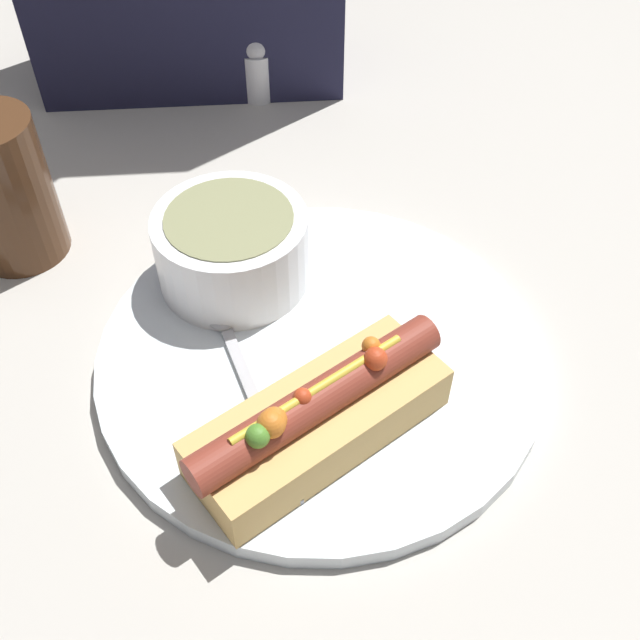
# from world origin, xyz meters

# --- Properties ---
(ground_plane) EXTENTS (4.00, 4.00, 0.00)m
(ground_plane) POSITION_xyz_m (0.00, 0.00, 0.00)
(ground_plane) COLOR #BCB7AD
(dinner_plate) EXTENTS (0.29, 0.29, 0.01)m
(dinner_plate) POSITION_xyz_m (0.00, 0.00, 0.01)
(dinner_plate) COLOR white
(dinner_plate) RESTS_ON ground_plane
(hot_dog) EXTENTS (0.16, 0.13, 0.06)m
(hot_dog) POSITION_xyz_m (-0.01, -0.07, 0.03)
(hot_dog) COLOR #DBAD60
(hot_dog) RESTS_ON dinner_plate
(soup_bowl) EXTENTS (0.11, 0.11, 0.05)m
(soup_bowl) POSITION_xyz_m (-0.05, 0.07, 0.04)
(soup_bowl) COLOR white
(soup_bowl) RESTS_ON dinner_plate
(spoon) EXTENTS (0.06, 0.17, 0.01)m
(spoon) POSITION_xyz_m (-0.06, 0.00, 0.02)
(spoon) COLOR #B7B7BC
(spoon) RESTS_ON dinner_plate
(drinking_glass) EXTENTS (0.07, 0.07, 0.11)m
(drinking_glass) POSITION_xyz_m (-0.22, 0.13, 0.05)
(drinking_glass) COLOR #4C2D19
(drinking_glass) RESTS_ON ground_plane
(salt_shaker) EXTENTS (0.03, 0.03, 0.07)m
(salt_shaker) POSITION_xyz_m (-0.03, 0.33, 0.03)
(salt_shaker) COLOR silver
(salt_shaker) RESTS_ON ground_plane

